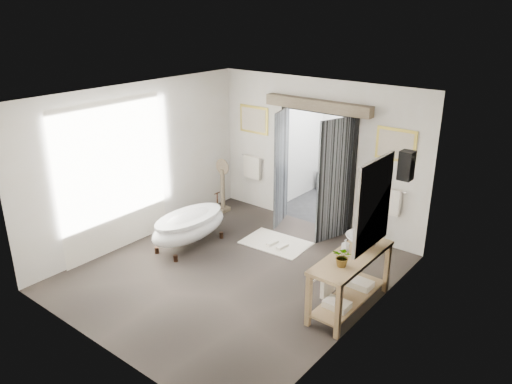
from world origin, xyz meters
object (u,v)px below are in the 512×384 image
Objects in this scene: clawfoot_tub at (189,226)px; rug at (276,243)px; basin at (363,240)px; vanity at (349,277)px.

rug is at bearing 41.34° from clawfoot_tub.
basin is at bearing -17.36° from rug.
vanity is 1.33× the size of rug.
vanity reaches higher than rug.
clawfoot_tub is at bearing -179.39° from vanity.
rug is (-2.03, 1.01, -0.50)m from vanity.
vanity is (3.22, 0.03, 0.11)m from clawfoot_tub.
basin is (2.03, -0.64, 0.93)m from rug.
clawfoot_tub is 1.63m from rug.
basin reaches higher than vanity.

